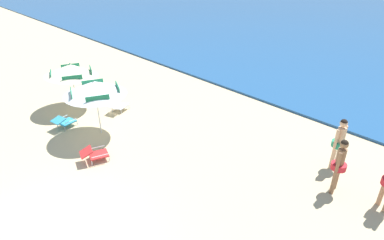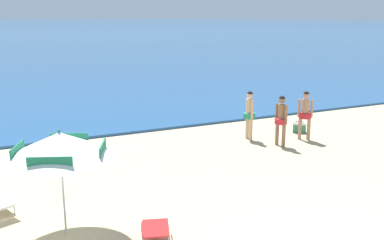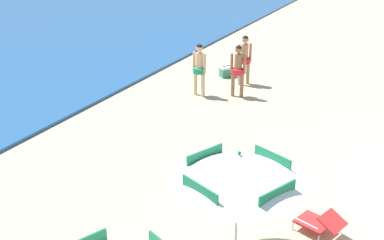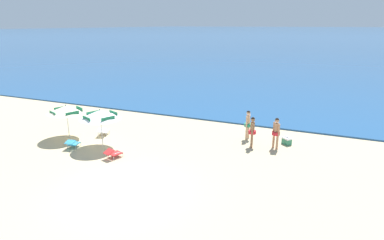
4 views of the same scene
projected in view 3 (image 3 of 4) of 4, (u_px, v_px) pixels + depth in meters
The scene contains 6 objects.
beach_umbrella_striped_main at pixel (239, 169), 7.75m from camera, with size 3.19×3.19×2.19m.
lounge_chair_facing_sea at pixel (320, 222), 9.14m from camera, with size 0.78×1.00×0.51m.
person_standing_near_shore at pixel (238, 67), 15.75m from camera, with size 0.42×0.51×1.73m.
person_standing_beside at pixel (245, 57), 16.88m from camera, with size 0.43×0.43×1.76m.
person_wading_in at pixel (199, 66), 15.81m from camera, with size 0.43×0.52×1.75m.
cooler_box at pixel (227, 71), 18.00m from camera, with size 0.60×0.59×0.43m.
Camera 3 is at (-10.37, 1.22, 5.64)m, focal length 45.50 mm.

